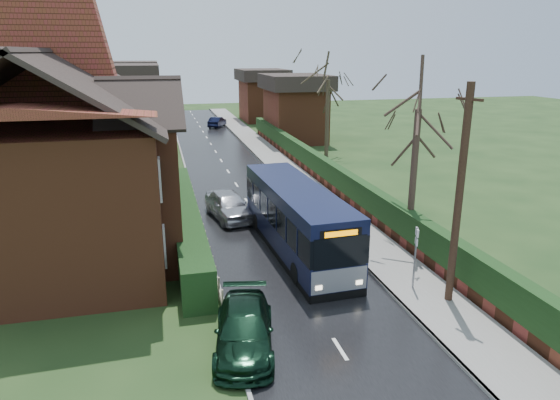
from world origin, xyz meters
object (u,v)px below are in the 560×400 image
object	(u,v)px
car_silver	(228,205)
car_green	(244,329)
brick_house	(70,153)
telegraph_pole	(459,198)
bus	(297,220)
bus_stop_sign	(416,250)

from	to	relation	value
car_silver	car_green	world-z (taller)	car_silver
brick_house	telegraph_pole	size ratio (longest dim) A/B	1.89
brick_house	car_silver	distance (m)	8.44
car_silver	bus	bearing A→B (deg)	-77.01
bus	bus_stop_sign	xyz separation A→B (m)	(3.20, -4.80, 0.18)
car_silver	telegraph_pole	xyz separation A→B (m)	(6.30, -11.30, 3.18)
bus_stop_sign	telegraph_pole	world-z (taller)	telegraph_pole
bus	telegraph_pole	size ratio (longest dim) A/B	1.29
bus_stop_sign	car_silver	bearing A→B (deg)	136.56
brick_house	car_silver	world-z (taller)	brick_house
car_green	telegraph_pole	size ratio (longest dim) A/B	0.55
brick_house	car_green	xyz separation A→B (m)	(5.95, -9.98, -3.76)
bus	bus_stop_sign	size ratio (longest dim) A/B	3.94
car_green	bus_stop_sign	xyz separation A→B (m)	(6.78, 2.20, 1.05)
car_green	car_silver	bearing A→B (deg)	94.75
bus_stop_sign	brick_house	bearing A→B (deg)	166.75
telegraph_pole	bus	bearing A→B (deg)	104.82
car_silver	bus_stop_sign	xyz separation A→B (m)	(5.50, -10.17, 0.93)
brick_house	telegraph_pole	distance (m)	16.21
car_silver	bus_stop_sign	size ratio (longest dim) A/B	1.71
bus	car_green	distance (m)	7.91
car_green	telegraph_pole	world-z (taller)	telegraph_pole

